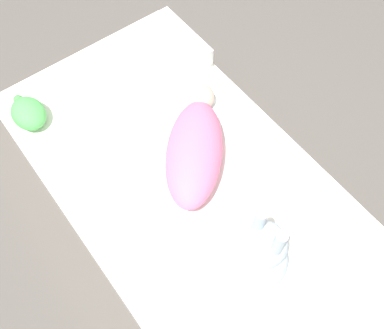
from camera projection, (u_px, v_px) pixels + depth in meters
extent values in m
plane|color=#514C47|center=(190.00, 200.00, 1.73)|extent=(12.00, 12.00, 0.00)
cube|color=white|center=(190.00, 191.00, 1.67)|extent=(1.57, 0.83, 0.16)
cube|color=white|center=(207.00, 94.00, 1.78)|extent=(0.24, 0.19, 0.02)
ellipsoid|color=pink|center=(194.00, 152.00, 1.58)|extent=(0.46, 0.45, 0.13)
sphere|color=beige|center=(201.00, 97.00, 1.71)|extent=(0.10, 0.10, 0.10)
cube|color=white|center=(156.00, 55.00, 1.83)|extent=(0.32, 0.35, 0.10)
sphere|color=silver|center=(257.00, 260.00, 1.36)|extent=(0.19, 0.19, 0.19)
sphere|color=silver|center=(264.00, 245.00, 1.24)|extent=(0.14, 0.14, 0.14)
cylinder|color=silver|center=(279.00, 243.00, 1.14)|extent=(0.03, 0.03, 0.11)
cylinder|color=silver|center=(259.00, 222.00, 1.17)|extent=(0.03, 0.03, 0.11)
ellipsoid|color=#51B756|center=(29.00, 113.00, 1.69)|extent=(0.16, 0.12, 0.09)
sphere|color=#4C934C|center=(18.00, 100.00, 1.74)|extent=(0.04, 0.04, 0.04)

